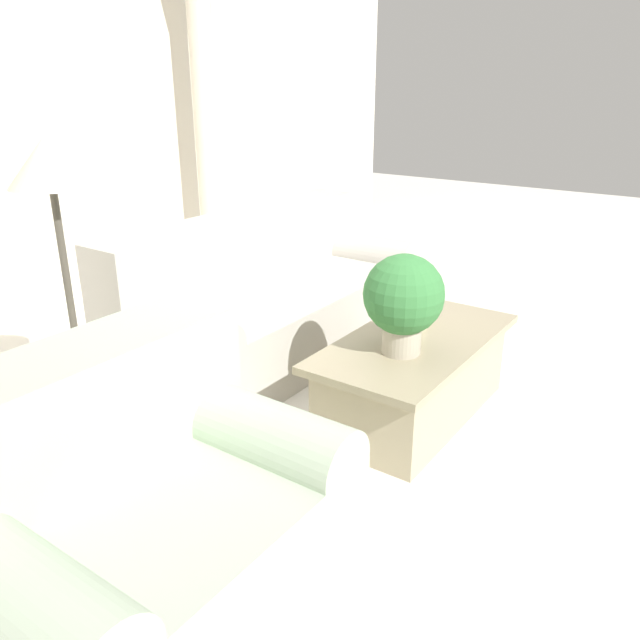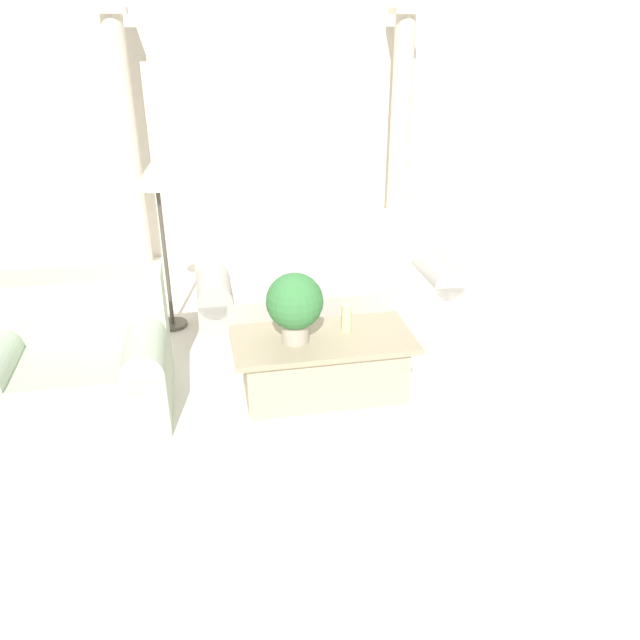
# 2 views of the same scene
# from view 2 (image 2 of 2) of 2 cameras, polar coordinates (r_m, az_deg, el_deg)

# --- Properties ---
(ground_plane) EXTENTS (16.00, 16.00, 0.00)m
(ground_plane) POSITION_cam_2_polar(r_m,az_deg,el_deg) (4.95, -0.58, -4.31)
(ground_plane) COLOR silver
(wall_back) EXTENTS (10.00, 0.06, 3.20)m
(wall_back) POSITION_cam_2_polar(r_m,az_deg,el_deg) (7.19, -5.14, 18.65)
(wall_back) COLOR silver
(wall_back) RESTS_ON ground_plane
(sofa_long) EXTENTS (2.23, 0.94, 0.90)m
(sofa_long) POSITION_cam_2_polar(r_m,az_deg,el_deg) (5.57, 0.36, 3.36)
(sofa_long) COLOR #B7B2A8
(sofa_long) RESTS_ON ground_plane
(loveseat) EXTENTS (1.23, 0.94, 0.90)m
(loveseat) POSITION_cam_2_polar(r_m,az_deg,el_deg) (4.63, -21.34, -3.34)
(loveseat) COLOR #B1C1A7
(loveseat) RESTS_ON ground_plane
(coffee_table) EXTENTS (1.29, 0.65, 0.45)m
(coffee_table) POSITION_cam_2_polar(r_m,az_deg,el_deg) (4.53, 0.23, -4.04)
(coffee_table) COLOR tan
(coffee_table) RESTS_ON ground_plane
(potted_plant) EXTENTS (0.39, 0.39, 0.50)m
(potted_plant) POSITION_cam_2_polar(r_m,az_deg,el_deg) (4.25, -2.32, 1.49)
(potted_plant) COLOR #B2A893
(potted_plant) RESTS_ON coffee_table
(pillar_candle) EXTENTS (0.07, 0.07, 0.20)m
(pillar_candle) POSITION_cam_2_polar(r_m,az_deg,el_deg) (4.47, 2.44, 0.16)
(pillar_candle) COLOR beige
(pillar_candle) RESTS_ON coffee_table
(floor_lamp) EXTENTS (0.38, 0.38, 1.49)m
(floor_lamp) POSITION_cam_2_polar(r_m,az_deg,el_deg) (5.33, -14.67, 11.83)
(floor_lamp) COLOR #4C473D
(floor_lamp) RESTS_ON ground_plane
(column_left) EXTENTS (0.30, 0.30, 2.59)m
(column_left) POSITION_cam_2_polar(r_m,az_deg,el_deg) (6.85, -17.13, 14.95)
(column_left) COLOR beige
(column_left) RESTS_ON ground_plane
(column_right) EXTENTS (0.30, 0.30, 2.59)m
(column_right) POSITION_cam_2_polar(r_m,az_deg,el_deg) (7.17, 7.27, 16.28)
(column_right) COLOR beige
(column_right) RESTS_ON ground_plane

